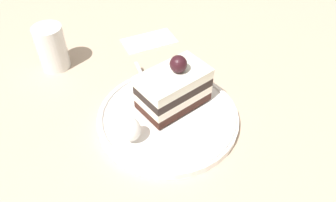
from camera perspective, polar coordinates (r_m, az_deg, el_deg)
The scene contains 7 objects.
ground_plane at distance 0.60m, azimuth -0.97°, elevation -3.90°, with size 2.40×2.40×0.00m, color tan.
dessert_plate at distance 0.60m, azimuth 0.00°, elevation -2.71°, with size 0.25×0.25×0.02m.
cake_slice at distance 0.59m, azimuth 0.96°, elevation 2.28°, with size 0.07×0.12×0.10m.
whipped_cream_dollop at distance 0.54m, azimuth -6.46°, elevation -4.82°, with size 0.03×0.03×0.04m, color white.
fork at distance 0.66m, azimuth -4.12°, elevation 3.68°, with size 0.10×0.04×0.00m.
drink_glass_near at distance 0.74m, azimuth -19.13°, elevation 8.22°, with size 0.06×0.06×0.10m.
folded_napkin at distance 0.80m, azimuth -3.24°, elevation 10.27°, with size 0.12×0.07×0.00m, color white.
Camera 1 is at (-0.32, 0.25, 0.45)m, focal length 35.71 mm.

